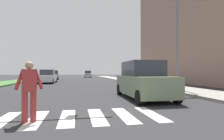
{
  "coord_description": "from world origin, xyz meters",
  "views": [
    {
      "loc": [
        0.72,
        2.41,
        1.39
      ],
      "look_at": [
        3.99,
        19.2,
        1.58
      ],
      "focal_mm": 29.22,
      "sensor_mm": 36.0,
      "label": 1
    }
  ],
  "objects_px": {
    "suv_crossing": "(143,81)",
    "sedan_distant": "(53,75)",
    "sedan_midblock": "(48,77)",
    "sedan_far_horizon": "(88,74)",
    "pedestrian_performer": "(29,89)",
    "street_lamp_right": "(176,29)"
  },
  "relations": [
    {
      "from": "sedan_distant",
      "to": "sedan_far_horizon",
      "type": "distance_m",
      "value": 14.39
    },
    {
      "from": "street_lamp_right",
      "to": "sedan_far_horizon",
      "type": "height_order",
      "value": "street_lamp_right"
    },
    {
      "from": "suv_crossing",
      "to": "sedan_far_horizon",
      "type": "xyz_separation_m",
      "value": [
        -0.57,
        38.6,
        -0.12
      ]
    },
    {
      "from": "suv_crossing",
      "to": "sedan_far_horizon",
      "type": "relative_size",
      "value": 1.06
    },
    {
      "from": "sedan_distant",
      "to": "sedan_far_horizon",
      "type": "height_order",
      "value": "sedan_far_horizon"
    },
    {
      "from": "pedestrian_performer",
      "to": "sedan_distant",
      "type": "height_order",
      "value": "pedestrian_performer"
    },
    {
      "from": "street_lamp_right",
      "to": "sedan_far_horizon",
      "type": "xyz_separation_m",
      "value": [
        -4.27,
        35.58,
        -3.78
      ]
    },
    {
      "from": "sedan_far_horizon",
      "to": "sedan_distant",
      "type": "bearing_deg",
      "value": -119.74
    },
    {
      "from": "suv_crossing",
      "to": "sedan_far_horizon",
      "type": "height_order",
      "value": "suv_crossing"
    },
    {
      "from": "street_lamp_right",
      "to": "sedan_distant",
      "type": "height_order",
      "value": "street_lamp_right"
    },
    {
      "from": "pedestrian_performer",
      "to": "sedan_far_horizon",
      "type": "xyz_separation_m",
      "value": [
        4.2,
        42.41,
        -0.12
      ]
    },
    {
      "from": "street_lamp_right",
      "to": "sedan_far_horizon",
      "type": "distance_m",
      "value": 36.04
    },
    {
      "from": "street_lamp_right",
      "to": "sedan_midblock",
      "type": "bearing_deg",
      "value": 132.23
    },
    {
      "from": "suv_crossing",
      "to": "sedan_distant",
      "type": "relative_size",
      "value": 1.03
    },
    {
      "from": "street_lamp_right",
      "to": "suv_crossing",
      "type": "distance_m",
      "value": 6.02
    },
    {
      "from": "suv_crossing",
      "to": "sedan_distant",
      "type": "bearing_deg",
      "value": 106.45
    },
    {
      "from": "street_lamp_right",
      "to": "pedestrian_performer",
      "type": "distance_m",
      "value": 11.48
    },
    {
      "from": "sedan_midblock",
      "to": "sedan_distant",
      "type": "height_order",
      "value": "sedan_midblock"
    },
    {
      "from": "pedestrian_performer",
      "to": "sedan_distant",
      "type": "distance_m",
      "value": 30.06
    },
    {
      "from": "suv_crossing",
      "to": "sedan_midblock",
      "type": "xyz_separation_m",
      "value": [
        -7.02,
        14.83,
        -0.15
      ]
    },
    {
      "from": "street_lamp_right",
      "to": "suv_crossing",
      "type": "bearing_deg",
      "value": -140.83
    },
    {
      "from": "suv_crossing",
      "to": "sedan_midblock",
      "type": "height_order",
      "value": "suv_crossing"
    }
  ]
}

